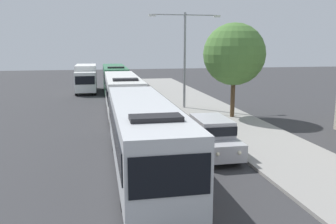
# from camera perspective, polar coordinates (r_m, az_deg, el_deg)

# --- Properties ---
(bus_lead) EXTENTS (2.58, 12.10, 3.21)m
(bus_lead) POSITION_cam_1_polar(r_m,az_deg,el_deg) (15.53, -4.06, -3.48)
(bus_lead) COLOR silver
(bus_lead) RESTS_ON ground_plane
(bus_second_in_line) EXTENTS (2.58, 11.37, 3.21)m
(bus_second_in_line) POSITION_cam_1_polar(r_m,az_deg,el_deg) (28.39, -7.35, 2.99)
(bus_second_in_line) COLOR silver
(bus_second_in_line) RESTS_ON ground_plane
(bus_middle) EXTENTS (2.58, 11.55, 3.21)m
(bus_middle) POSITION_cam_1_polar(r_m,az_deg,el_deg) (41.78, -8.60, 5.46)
(bus_middle) COLOR #33724C
(bus_middle) RESTS_ON ground_plane
(white_suv) EXTENTS (1.86, 4.74, 1.90)m
(white_suv) POSITION_cam_1_polar(r_m,az_deg,el_deg) (18.00, 7.10, -3.69)
(white_suv) COLOR #B7B7BC
(white_suv) RESTS_ON ground_plane
(box_truck_oncoming) EXTENTS (2.35, 7.41, 3.15)m
(box_truck_oncoming) POSITION_cam_1_polar(r_m,az_deg,el_deg) (42.86, -13.10, 5.45)
(box_truck_oncoming) COLOR white
(box_truck_oncoming) RESTS_ON ground_plane
(streetlamp_mid) EXTENTS (6.10, 0.28, 8.01)m
(streetlamp_mid) POSITION_cam_1_polar(r_m,az_deg,el_deg) (30.28, 2.72, 10.00)
(streetlamp_mid) COLOR gray
(streetlamp_mid) RESTS_ON sidewalk
(roadside_tree) EXTENTS (4.57, 4.57, 6.97)m
(roadside_tree) POSITION_cam_1_polar(r_m,az_deg,el_deg) (26.69, 10.65, 9.15)
(roadside_tree) COLOR #4C3823
(roadside_tree) RESTS_ON sidewalk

